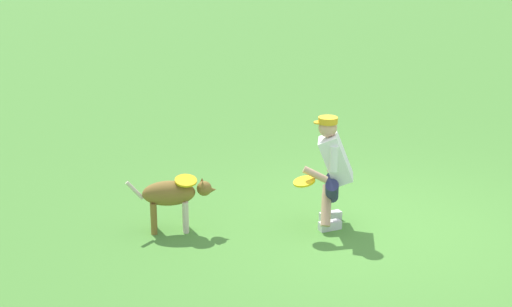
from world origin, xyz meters
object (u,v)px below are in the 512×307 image
at_px(dog, 173,195).
at_px(frisbee_held, 304,181).
at_px(frisbee_flying, 186,181).
at_px(person, 332,168).

xyz_separation_m(dog, frisbee_held, (-1.33, 0.63, 0.18)).
distance_m(frisbee_flying, frisbee_held, 1.33).
relative_size(dog, frisbee_flying, 3.93).
bearing_deg(person, frisbee_flying, 11.97).
bearing_deg(frisbee_held, person, -171.57).
distance_m(person, frisbee_held, 0.40).
relative_size(person, dog, 1.31).
distance_m(dog, frisbee_held, 1.49).
height_order(person, dog, person).
bearing_deg(dog, frisbee_flying, -7.06).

